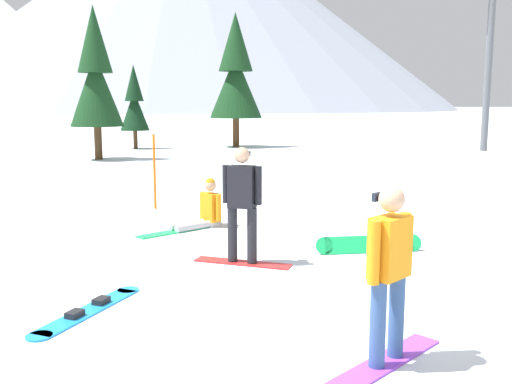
{
  "coord_description": "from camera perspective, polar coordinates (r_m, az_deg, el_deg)",
  "views": [
    {
      "loc": [
        -0.76,
        -5.81,
        2.45
      ],
      "look_at": [
        -0.43,
        3.5,
        1.0
      ],
      "focal_mm": 40.02,
      "sensor_mm": 36.0,
      "label": 1
    }
  ],
  "objects": [
    {
      "name": "snowboarder_foreground",
      "position": [
        5.49,
        13.15,
        -7.82
      ],
      "size": [
        1.35,
        1.28,
        1.7
      ],
      "color": "#993FD8",
      "rests_on": "ground_plane"
    },
    {
      "name": "pine_tree_broad",
      "position": [
        32.58,
        -2.05,
        11.67
      ],
      "size": [
        2.95,
        2.95,
        7.45
      ],
      "color": "#472D19",
      "rests_on": "ground_plane"
    },
    {
      "name": "pine_tree_slender",
      "position": [
        31.95,
        -12.07,
        8.67
      ],
      "size": [
        1.58,
        1.58,
        4.53
      ],
      "color": "#472D19",
      "rests_on": "ground_plane"
    },
    {
      "name": "pine_tree_tall",
      "position": [
        26.09,
        -15.75,
        11.05
      ],
      "size": [
        2.29,
        2.29,
        6.63
      ],
      "color": "#472D19",
      "rests_on": "ground_plane"
    },
    {
      "name": "trail_marker_pole",
      "position": [
        13.49,
        -10.11,
        2.01
      ],
      "size": [
        0.06,
        0.06,
        1.75
      ],
      "primitive_type": "cylinder",
      "color": "orange",
      "rests_on": "ground_plane"
    },
    {
      "name": "peak_east_ridge",
      "position": [
        245.69,
        -7.34,
        18.43
      ],
      "size": [
        216.65,
        216.65,
        83.68
      ],
      "color": "#8C93A3",
      "rests_on": "ground_plane"
    },
    {
      "name": "loose_snowboard_near_left",
      "position": [
        9.68,
        11.23,
        -5.11
      ],
      "size": [
        1.82,
        0.34,
        0.28
      ],
      "color": "#19B259",
      "rests_on": "ground_plane"
    },
    {
      "name": "snowboarder_background",
      "position": [
        11.42,
        -5.27,
        -1.84
      ],
      "size": [
        1.58,
        1.42,
        0.98
      ],
      "color": "#B7B7BC",
      "rests_on": "ground_plane"
    },
    {
      "name": "ground_plane",
      "position": [
        6.35,
        5.16,
        -13.86
      ],
      "size": [
        800.0,
        800.0,
        0.0
      ],
      "primitive_type": "plane",
      "color": "silver"
    },
    {
      "name": "loose_snowboard_near_right",
      "position": [
        7.19,
        -16.4,
        -11.25
      ],
      "size": [
        1.04,
        1.85,
        0.09
      ],
      "color": "#1E8CD8",
      "rests_on": "ground_plane"
    },
    {
      "name": "ski_lift_tower",
      "position": [
        32.22,
        22.3,
        12.99
      ],
      "size": [
        3.23,
        0.36,
        8.92
      ],
      "color": "#595B60",
      "rests_on": "ground_plane"
    },
    {
      "name": "snowboarder_midground",
      "position": [
        8.67,
        -1.4,
        -1.06
      ],
      "size": [
        1.53,
        0.81,
        1.8
      ],
      "color": "red",
      "rests_on": "ground_plane"
    }
  ]
}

